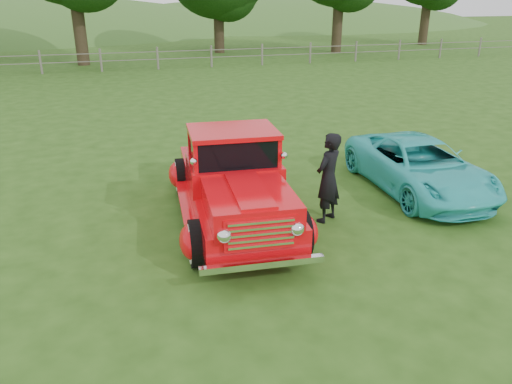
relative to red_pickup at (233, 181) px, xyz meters
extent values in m
plane|color=#274913|center=(0.71, -1.80, -0.80)|extent=(140.00, 140.00, 0.00)
ellipsoid|color=#3B6525|center=(20.71, 60.20, -4.65)|extent=(72.00, 52.00, 14.00)
cube|color=#6B665A|center=(0.71, 20.20, -0.25)|extent=(48.00, 0.04, 0.04)
cube|color=#6B665A|center=(0.71, 20.20, 0.15)|extent=(48.00, 0.04, 0.04)
cylinder|color=#2F2317|center=(-3.29, 23.20, 1.62)|extent=(0.70, 0.70, 4.84)
cylinder|color=#2F2317|center=(5.71, 27.20, 1.07)|extent=(0.70, 0.70, 3.74)
cylinder|color=#2F2317|center=(13.71, 25.20, 1.40)|extent=(0.70, 0.70, 4.40)
cylinder|color=#2F2317|center=(22.71, 28.20, 1.29)|extent=(0.70, 0.70, 4.18)
cylinder|color=black|center=(-0.93, -1.45, -0.42)|extent=(0.29, 0.78, 0.76)
cylinder|color=black|center=(0.72, -1.57, -0.42)|extent=(0.29, 0.78, 0.76)
cylinder|color=black|center=(-0.72, 1.64, -0.42)|extent=(0.29, 0.78, 0.76)
cylinder|color=black|center=(0.94, 1.52, -0.42)|extent=(0.29, 0.78, 0.76)
cube|color=red|center=(0.00, 0.04, -0.22)|extent=(1.88, 4.71, 0.44)
ellipsoid|color=red|center=(-1.00, -1.45, -0.38)|extent=(0.47, 0.78, 0.54)
ellipsoid|color=red|center=(0.79, -1.57, -0.38)|extent=(0.47, 0.78, 0.54)
ellipsoid|color=red|center=(-0.79, 1.65, -0.38)|extent=(0.47, 0.78, 0.54)
ellipsoid|color=red|center=(1.01, 1.52, -0.38)|extent=(0.47, 0.78, 0.54)
cube|color=red|center=(-0.11, -1.51, 0.17)|extent=(1.44, 1.69, 0.42)
cube|color=red|center=(0.00, -0.06, 0.19)|extent=(1.69, 1.46, 0.44)
cube|color=black|center=(0.00, -0.06, 0.66)|extent=(1.52, 1.22, 0.50)
cube|color=red|center=(0.00, -0.06, 0.94)|extent=(1.60, 1.32, 0.08)
cube|color=red|center=(0.10, 1.38, 0.15)|extent=(1.31, 2.03, 0.45)
cube|color=white|center=(-0.16, -2.32, 0.05)|extent=(1.07, 0.17, 0.50)
cube|color=white|center=(-0.17, -2.42, -0.38)|extent=(1.81, 0.23, 0.10)
cube|color=white|center=(0.17, 2.45, -0.38)|extent=(1.71, 0.22, 0.10)
imported|color=#33CCCB|center=(4.17, 0.37, -0.24)|extent=(1.98, 4.08, 1.12)
imported|color=black|center=(1.67, -0.48, 0.05)|extent=(0.74, 0.69, 1.69)
camera|label=1|loc=(-1.99, -8.31, 3.22)|focal=35.00mm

